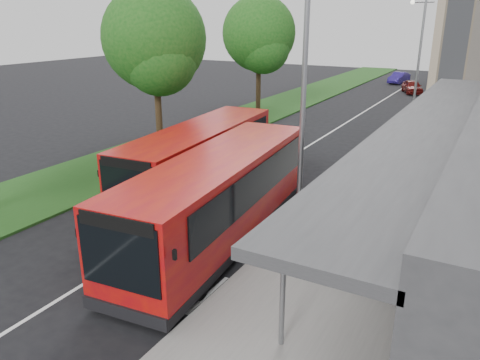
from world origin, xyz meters
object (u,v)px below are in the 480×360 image
object	(u,v)px
lamp_post_near	(301,100)
bollard	(408,133)
car_far	(399,78)
tree_far	(259,38)
lamp_post_far	(418,55)
car_near	(412,87)
bus_main	(219,198)
bus_second	(200,159)
tree_mid	(155,46)
litter_bin	(395,159)

from	to	relation	value
lamp_post_near	bollard	size ratio (longest dim) A/B	9.10
lamp_post_near	car_far	distance (m)	43.08
tree_far	lamp_post_far	size ratio (longest dim) A/B	1.08
bollard	car_near	size ratio (longest dim) A/B	0.23
bus_main	lamp_post_near	bearing A→B (deg)	19.22
bollard	car_far	world-z (taller)	car_far
bus_second	car_far	world-z (taller)	bus_second
bus_main	car_far	xyz separation A→B (m)	(-3.05, 43.58, -0.87)
tree_mid	litter_bin	world-z (taller)	tree_mid
bus_main	tree_far	bearing A→B (deg)	108.60
lamp_post_near	litter_bin	size ratio (longest dim) A/B	8.43
lamp_post_far	bollard	xyz separation A→B (m)	(0.72, -4.70, -4.13)
bus_second	car_near	xyz separation A→B (m)	(2.73, 33.03, -0.79)
tree_far	car_far	world-z (taller)	tree_far
tree_mid	bus_second	bearing A→B (deg)	-38.25
tree_far	lamp_post_far	world-z (taller)	tree_far
bus_main	car_near	bearing A→B (deg)	85.38
car_far	tree_mid	bearing A→B (deg)	-90.22
lamp_post_near	litter_bin	xyz separation A→B (m)	(1.23, 9.29, -4.09)
lamp_post_far	bus_second	xyz separation A→B (m)	(-5.38, -17.48, -3.29)
car_far	bus_second	bearing A→B (deg)	-81.02
bollard	lamp_post_near	bearing A→B (deg)	-92.69
bus_main	bollard	distance (m)	16.63
tree_far	lamp_post_near	bearing A→B (deg)	-59.71
bus_main	bollard	xyz separation A→B (m)	(2.98, 16.33, -0.90)
bollard	lamp_post_far	bearing A→B (deg)	98.72
tree_far	bus_main	world-z (taller)	tree_far
bollard	car_near	xyz separation A→B (m)	(-3.37, 20.25, 0.05)
lamp_post_near	bus_main	size ratio (longest dim) A/B	0.77
tree_mid	car_far	world-z (taller)	tree_mid
lamp_post_far	litter_bin	xyz separation A→B (m)	(1.23, -10.71, -4.09)
tree_mid	car_near	distance (m)	30.16
tree_far	lamp_post_near	distance (m)	22.08
tree_mid	lamp_post_far	xyz separation A→B (m)	(11.13, 12.95, -0.92)
lamp_post_far	tree_far	bearing A→B (deg)	-175.13
bus_main	car_far	size ratio (longest dim) A/B	2.79
tree_far	car_near	distance (m)	19.20
bollard	bus_main	bearing A→B (deg)	-100.35
bus_main	litter_bin	bearing A→B (deg)	66.08
tree_mid	lamp_post_near	distance (m)	13.21
car_near	car_far	xyz separation A→B (m)	(-2.67, 6.99, -0.02)
tree_far	litter_bin	xyz separation A→B (m)	(12.36, -9.76, -4.96)
lamp_post_near	bus_second	xyz separation A→B (m)	(-5.38, 2.52, -3.29)
tree_mid	car_near	xyz separation A→B (m)	(8.48, 28.51, -4.99)
bollard	car_near	world-z (taller)	car_near
lamp_post_far	bus_second	bearing A→B (deg)	-107.12
bus_second	bollard	size ratio (longest dim) A/B	11.39
bus_second	car_far	xyz separation A→B (m)	(0.07, 40.03, -0.81)
tree_mid	lamp_post_far	world-z (taller)	tree_mid
lamp_post_far	bollard	size ratio (longest dim) A/B	9.10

